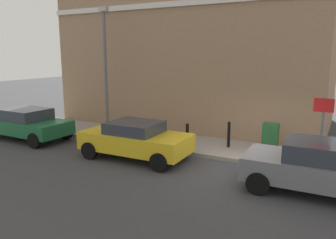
{
  "coord_description": "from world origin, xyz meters",
  "views": [
    {
      "loc": [
        -10.29,
        -2.63,
        3.8
      ],
      "look_at": [
        1.15,
        3.6,
        1.2
      ],
      "focal_mm": 35.45,
      "sensor_mm": 36.0,
      "label": 1
    }
  ],
  "objects_px": {
    "utility_cabinet": "(270,140)",
    "street_sign": "(322,122)",
    "car_grey": "(321,167)",
    "car_green": "(27,123)",
    "lamppost": "(105,64)",
    "car_yellow": "(135,139)",
    "bollard_far_kerb": "(187,136)",
    "bollard_near_cabinet": "(229,133)"
  },
  "relations": [
    {
      "from": "bollard_far_kerb",
      "to": "street_sign",
      "type": "distance_m",
      "value": 4.74
    },
    {
      "from": "car_grey",
      "to": "bollard_near_cabinet",
      "type": "distance_m",
      "value": 4.46
    },
    {
      "from": "car_green",
      "to": "utility_cabinet",
      "type": "relative_size",
      "value": 3.64
    },
    {
      "from": "car_grey",
      "to": "lamppost",
      "type": "distance_m",
      "value": 10.3
    },
    {
      "from": "bollard_far_kerb",
      "to": "street_sign",
      "type": "relative_size",
      "value": 0.45
    },
    {
      "from": "car_grey",
      "to": "car_green",
      "type": "relative_size",
      "value": 0.98
    },
    {
      "from": "street_sign",
      "to": "bollard_far_kerb",
      "type": "bearing_deg",
      "value": 92.7
    },
    {
      "from": "lamppost",
      "to": "car_yellow",
      "type": "bearing_deg",
      "value": -127.61
    },
    {
      "from": "utility_cabinet",
      "to": "lamppost",
      "type": "height_order",
      "value": "lamppost"
    },
    {
      "from": "bollard_far_kerb",
      "to": "lamppost",
      "type": "xyz_separation_m",
      "value": [
        1.14,
        4.79,
        2.6
      ]
    },
    {
      "from": "bollard_near_cabinet",
      "to": "bollard_far_kerb",
      "type": "bearing_deg",
      "value": 130.51
    },
    {
      "from": "car_grey",
      "to": "car_yellow",
      "type": "xyz_separation_m",
      "value": [
        0.19,
        6.2,
        -0.02
      ]
    },
    {
      "from": "utility_cabinet",
      "to": "bollard_far_kerb",
      "type": "height_order",
      "value": "utility_cabinet"
    },
    {
      "from": "car_yellow",
      "to": "bollard_near_cabinet",
      "type": "relative_size",
      "value": 3.89
    },
    {
      "from": "car_grey",
      "to": "lamppost",
      "type": "height_order",
      "value": "lamppost"
    },
    {
      "from": "car_yellow",
      "to": "bollard_far_kerb",
      "type": "relative_size",
      "value": 3.89
    },
    {
      "from": "car_grey",
      "to": "bollard_far_kerb",
      "type": "distance_m",
      "value": 5.07
    },
    {
      "from": "utility_cabinet",
      "to": "bollard_near_cabinet",
      "type": "relative_size",
      "value": 1.11
    },
    {
      "from": "lamppost",
      "to": "utility_cabinet",
      "type": "bearing_deg",
      "value": -91.05
    },
    {
      "from": "car_green",
      "to": "bollard_near_cabinet",
      "type": "height_order",
      "value": "car_green"
    },
    {
      "from": "utility_cabinet",
      "to": "street_sign",
      "type": "xyz_separation_m",
      "value": [
        -0.78,
        -1.73,
        0.98
      ]
    },
    {
      "from": "car_yellow",
      "to": "bollard_far_kerb",
      "type": "bearing_deg",
      "value": -135.11
    },
    {
      "from": "car_grey",
      "to": "bollard_far_kerb",
      "type": "height_order",
      "value": "car_grey"
    },
    {
      "from": "bollard_near_cabinet",
      "to": "street_sign",
      "type": "xyz_separation_m",
      "value": [
        -0.88,
        -3.35,
        0.96
      ]
    },
    {
      "from": "utility_cabinet",
      "to": "lamppost",
      "type": "xyz_separation_m",
      "value": [
        0.14,
        7.69,
        2.62
      ]
    },
    {
      "from": "utility_cabinet",
      "to": "street_sign",
      "type": "relative_size",
      "value": 0.5
    },
    {
      "from": "utility_cabinet",
      "to": "street_sign",
      "type": "bearing_deg",
      "value": -114.34
    },
    {
      "from": "utility_cabinet",
      "to": "lamppost",
      "type": "relative_size",
      "value": 0.2
    },
    {
      "from": "car_green",
      "to": "bollard_near_cabinet",
      "type": "xyz_separation_m",
      "value": [
        2.56,
        -8.56,
        -0.02
      ]
    },
    {
      "from": "bollard_near_cabinet",
      "to": "bollard_far_kerb",
      "type": "distance_m",
      "value": 1.7
    },
    {
      "from": "street_sign",
      "to": "bollard_near_cabinet",
      "type": "bearing_deg",
      "value": 75.21
    },
    {
      "from": "utility_cabinet",
      "to": "car_grey",
      "type": "bearing_deg",
      "value": -144.44
    },
    {
      "from": "bollard_far_kerb",
      "to": "car_yellow",
      "type": "bearing_deg",
      "value": 136.1
    },
    {
      "from": "car_grey",
      "to": "lamppost",
      "type": "xyz_separation_m",
      "value": [
        2.79,
        9.58,
        2.55
      ]
    },
    {
      "from": "car_yellow",
      "to": "car_green",
      "type": "xyz_separation_m",
      "value": [
        0.0,
        5.86,
        -0.0
      ]
    },
    {
      "from": "street_sign",
      "to": "utility_cabinet",
      "type": "bearing_deg",
      "value": 65.66
    },
    {
      "from": "utility_cabinet",
      "to": "bollard_far_kerb",
      "type": "relative_size",
      "value": 1.11
    },
    {
      "from": "utility_cabinet",
      "to": "bollard_near_cabinet",
      "type": "bearing_deg",
      "value": 86.45
    },
    {
      "from": "car_yellow",
      "to": "bollard_far_kerb",
      "type": "distance_m",
      "value": 2.03
    },
    {
      "from": "car_yellow",
      "to": "street_sign",
      "type": "xyz_separation_m",
      "value": [
        1.68,
        -6.04,
        0.94
      ]
    },
    {
      "from": "car_yellow",
      "to": "utility_cabinet",
      "type": "relative_size",
      "value": 3.51
    },
    {
      "from": "utility_cabinet",
      "to": "bollard_near_cabinet",
      "type": "height_order",
      "value": "utility_cabinet"
    }
  ]
}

